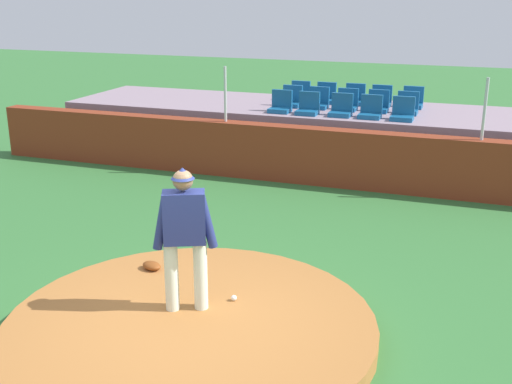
{
  "coord_description": "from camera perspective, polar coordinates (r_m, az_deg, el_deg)",
  "views": [
    {
      "loc": [
        3.03,
        -6.17,
        4.01
      ],
      "look_at": [
        0.0,
        2.33,
        1.13
      ],
      "focal_mm": 45.04,
      "sensor_mm": 36.0,
      "label": 1
    }
  ],
  "objects": [
    {
      "name": "baseball",
      "position": [
        8.22,
        -1.98,
        -9.39
      ],
      "size": [
        0.07,
        0.07,
        0.07
      ],
      "primitive_type": "sphere",
      "color": "white",
      "rests_on": "pitchers_mound"
    },
    {
      "name": "stadium_chair_11",
      "position": [
        16.37,
        6.21,
        8.44
      ],
      "size": [
        0.48,
        0.44,
        0.5
      ],
      "rotation": [
        0.0,
        0.0,
        3.14
      ],
      "color": "#14588C",
      "rests_on": "bleacher_platform"
    },
    {
      "name": "stadium_chair_8",
      "position": [
        15.32,
        10.78,
        7.6
      ],
      "size": [
        0.48,
        0.44,
        0.5
      ],
      "rotation": [
        0.0,
        0.0,
        3.14
      ],
      "color": "#14588C",
      "rests_on": "bleacher_platform"
    },
    {
      "name": "stadium_chair_3",
      "position": [
        14.56,
        10.14,
        7.12
      ],
      "size": [
        0.48,
        0.44,
        0.5
      ],
      "rotation": [
        0.0,
        0.0,
        3.14
      ],
      "color": "#14588C",
      "rests_on": "bleacher_platform"
    },
    {
      "name": "pitchers_mound",
      "position": [
        7.9,
        -5.81,
        -11.93
      ],
      "size": [
        4.45,
        4.45,
        0.23
      ],
      "primitive_type": "cylinder",
      "color": "#AA6A33",
      "rests_on": "ground_plane"
    },
    {
      "name": "stadium_chair_2",
      "position": [
        14.69,
        7.57,
        7.33
      ],
      "size": [
        0.48,
        0.44,
        0.5
      ],
      "rotation": [
        0.0,
        0.0,
        3.14
      ],
      "color": "#14588C",
      "rests_on": "bleacher_platform"
    },
    {
      "name": "stadium_chair_0",
      "position": [
        15.04,
        2.21,
        7.71
      ],
      "size": [
        0.48,
        0.44,
        0.5
      ],
      "rotation": [
        0.0,
        0.0,
        3.14
      ],
      "color": "#14588C",
      "rests_on": "bleacher_platform"
    },
    {
      "name": "stadium_chair_9",
      "position": [
        15.21,
        13.29,
        7.37
      ],
      "size": [
        0.48,
        0.44,
        0.5
      ],
      "rotation": [
        0.0,
        0.0,
        3.14
      ],
      "color": "#14588C",
      "rests_on": "bleacher_platform"
    },
    {
      "name": "stadium_chair_5",
      "position": [
        15.78,
        3.18,
        8.17
      ],
      "size": [
        0.48,
        0.44,
        0.5
      ],
      "rotation": [
        0.0,
        0.0,
        3.14
      ],
      "color": "#14588C",
      "rests_on": "bleacher_platform"
    },
    {
      "name": "ground_plane",
      "position": [
        7.95,
        -5.79,
        -12.64
      ],
      "size": [
        60.0,
        60.0,
        0.0
      ],
      "primitive_type": "plane",
      "color": "#347034"
    },
    {
      "name": "fence_post_right",
      "position": [
        13.01,
        19.66,
        6.94
      ],
      "size": [
        0.06,
        0.06,
        1.2
      ],
      "primitive_type": "cylinder",
      "color": "silver",
      "rests_on": "brick_barrier"
    },
    {
      "name": "fielding_glove",
      "position": [
        9.18,
        -9.25,
        -6.48
      ],
      "size": [
        0.35,
        0.28,
        0.11
      ],
      "primitive_type": "ellipsoid",
      "rotation": [
        0.0,
        0.0,
        5.97
      ],
      "color": "brown",
      "rests_on": "pitchers_mound"
    },
    {
      "name": "stadium_chair_10",
      "position": [
        16.53,
        3.91,
        8.59
      ],
      "size": [
        0.48,
        0.44,
        0.5
      ],
      "rotation": [
        0.0,
        0.0,
        3.14
      ],
      "color": "#14588C",
      "rests_on": "bleacher_platform"
    },
    {
      "name": "bleacher_platform",
      "position": [
        15.76,
        8.11,
        5.13
      ],
      "size": [
        13.91,
        3.01,
        1.24
      ],
      "primitive_type": "cube",
      "color": "gray",
      "rests_on": "ground_plane"
    },
    {
      "name": "stadium_chair_7",
      "position": [
        15.42,
        8.08,
        7.8
      ],
      "size": [
        0.48,
        0.44,
        0.5
      ],
      "rotation": [
        0.0,
        0.0,
        3.14
      ],
      "color": "#14588C",
      "rests_on": "bleacher_platform"
    },
    {
      "name": "stadium_chair_4",
      "position": [
        14.46,
        12.9,
        6.87
      ],
      "size": [
        0.48,
        0.44,
        0.5
      ],
      "rotation": [
        0.0,
        0.0,
        3.14
      ],
      "color": "#14588C",
      "rests_on": "bleacher_platform"
    },
    {
      "name": "stadium_chair_6",
      "position": [
        15.59,
        5.54,
        8.0
      ],
      "size": [
        0.48,
        0.44,
        0.5
      ],
      "rotation": [
        0.0,
        0.0,
        3.14
      ],
      "color": "#14588C",
      "rests_on": "bleacher_platform"
    },
    {
      "name": "brick_barrier",
      "position": [
        13.61,
        6.14,
        3.13
      ],
      "size": [
        15.96,
        0.4,
        1.21
      ],
      "primitive_type": "cube",
      "color": "maroon",
      "rests_on": "ground_plane"
    },
    {
      "name": "stadium_chair_1",
      "position": [
        14.82,
        4.65,
        7.51
      ],
      "size": [
        0.48,
        0.44,
        0.5
      ],
      "rotation": [
        0.0,
        0.0,
        3.14
      ],
      "color": "#14588C",
      "rests_on": "bleacher_platform"
    },
    {
      "name": "stadium_chair_13",
      "position": [
        16.09,
        11.05,
        8.05
      ],
      "size": [
        0.48,
        0.44,
        0.5
      ],
      "rotation": [
        0.0,
        0.0,
        3.14
      ],
      "color": "#14588C",
      "rests_on": "bleacher_platform"
    },
    {
      "name": "stadium_chair_14",
      "position": [
        16.03,
        13.74,
        7.85
      ],
      "size": [
        0.48,
        0.44,
        0.5
      ],
      "rotation": [
        0.0,
        0.0,
        3.14
      ],
      "color": "#14588C",
      "rests_on": "bleacher_platform"
    },
    {
      "name": "fence_post_left",
      "position": [
        14.04,
        -2.74,
        8.67
      ],
      "size": [
        0.06,
        0.06,
        1.2
      ],
      "primitive_type": "cylinder",
      "color": "silver",
      "rests_on": "brick_barrier"
    },
    {
      "name": "pitcher",
      "position": [
        7.67,
        -6.36,
        -3.3
      ],
      "size": [
        0.75,
        0.44,
        1.8
      ],
      "rotation": [
        0.0,
        0.0,
        0.42
      ],
      "color": "silver",
      "rests_on": "pitchers_mound"
    },
    {
      "name": "stadium_chair_12",
      "position": [
        16.23,
        8.76,
        8.26
      ],
      "size": [
        0.48,
        0.44,
        0.5
      ],
      "rotation": [
        0.0,
        0.0,
        3.14
      ],
      "color": "#14588C",
      "rests_on": "bleacher_platform"
    }
  ]
}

